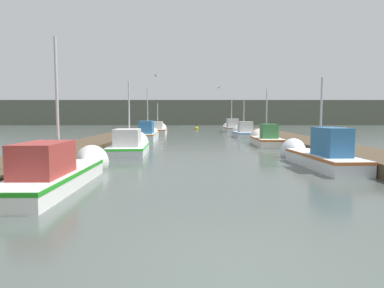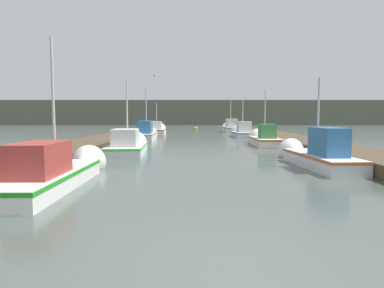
{
  "view_description": "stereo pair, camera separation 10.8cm",
  "coord_description": "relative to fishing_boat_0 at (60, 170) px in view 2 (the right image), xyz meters",
  "views": [
    {
      "loc": [
        -0.63,
        -4.24,
        2.03
      ],
      "look_at": [
        -0.59,
        12.36,
        0.61
      ],
      "focal_mm": 32.0,
      "sensor_mm": 36.0,
      "label": 1
    },
    {
      "loc": [
        -0.52,
        -4.24,
        2.03
      ],
      "look_at": [
        -0.59,
        12.36,
        0.61
      ],
      "focal_mm": 32.0,
      "sensor_mm": 36.0,
      "label": 2
    }
  ],
  "objects": [
    {
      "name": "ground_plane",
      "position": [
        4.43,
        -5.66,
        -0.41
      ],
      "size": [
        200.0,
        200.0,
        0.0
      ],
      "color": "#47514C"
    },
    {
      "name": "dock_left",
      "position": [
        -2.18,
        10.34,
        -0.17
      ],
      "size": [
        2.6,
        40.0,
        0.49
      ],
      "color": "#4C3D2B",
      "rests_on": "ground_plane"
    },
    {
      "name": "dock_right",
      "position": [
        11.04,
        10.34,
        -0.17
      ],
      "size": [
        2.6,
        40.0,
        0.49
      ],
      "color": "#4C3D2B",
      "rests_on": "ground_plane"
    },
    {
      "name": "distant_shore_ridge",
      "position": [
        4.43,
        65.19,
        2.05
      ],
      "size": [
        120.0,
        16.0,
        4.92
      ],
      "color": "#565B4C",
      "rests_on": "ground_plane"
    },
    {
      "name": "fishing_boat_0",
      "position": [
        0.0,
        0.0,
        0.0
      ],
      "size": [
        1.43,
        6.26,
        4.6
      ],
      "rotation": [
        0.0,
        0.0,
        0.01
      ],
      "color": "silver",
      "rests_on": "ground_plane"
    },
    {
      "name": "fishing_boat_1",
      "position": [
        8.82,
        3.63,
        0.04
      ],
      "size": [
        1.72,
        5.63,
        3.86
      ],
      "rotation": [
        0.0,
        0.0,
        0.07
      ],
      "color": "silver",
      "rests_on": "ground_plane"
    },
    {
      "name": "fishing_boat_2",
      "position": [
        0.48,
        8.37,
        -0.01
      ],
      "size": [
        2.07,
        5.15,
        4.4
      ],
      "rotation": [
        0.0,
        0.0,
        0.06
      ],
      "color": "silver",
      "rests_on": "ground_plane"
    },
    {
      "name": "fishing_boat_3",
      "position": [
        8.79,
        13.23,
        -0.01
      ],
      "size": [
        1.66,
        5.01,
        4.19
      ],
      "rotation": [
        0.0,
        0.0,
        -0.01
      ],
      "color": "silver",
      "rests_on": "ground_plane"
    },
    {
      "name": "fishing_boat_4",
      "position": [
        0.28,
        17.25,
        0.11
      ],
      "size": [
        1.49,
        5.83,
        4.42
      ],
      "rotation": [
        0.0,
        0.0,
        0.02
      ],
      "color": "silver",
      "rests_on": "ground_plane"
    },
    {
      "name": "fishing_boat_5",
      "position": [
        8.54,
        21.74,
        -0.01
      ],
      "size": [
        1.87,
        4.46,
        4.03
      ],
      "rotation": [
        0.0,
        0.0,
        0.03
      ],
      "color": "silver",
      "rests_on": "ground_plane"
    },
    {
      "name": "fishing_boat_6",
      "position": [
        0.17,
        26.62,
        -0.01
      ],
      "size": [
        2.0,
        6.45,
        3.79
      ],
      "rotation": [
        0.0,
        0.0,
        0.04
      ],
      "color": "silver",
      "rests_on": "ground_plane"
    },
    {
      "name": "fishing_boat_7",
      "position": [
        8.46,
        30.77,
        0.09
      ],
      "size": [
        1.77,
        5.29,
        4.38
      ],
      "rotation": [
        0.0,
        0.0,
        0.02
      ],
      "color": "silver",
      "rests_on": "ground_plane"
    },
    {
      "name": "mooring_piling_0",
      "position": [
        -0.96,
        32.48,
        0.08
      ],
      "size": [
        0.35,
        0.35,
        0.97
      ],
      "color": "#473523",
      "rests_on": "ground_plane"
    },
    {
      "name": "mooring_piling_1",
      "position": [
        -0.99,
        21.17,
        0.23
      ],
      "size": [
        0.27,
        0.27,
        1.27
      ],
      "color": "#473523",
      "rests_on": "ground_plane"
    },
    {
      "name": "mooring_piling_2",
      "position": [
        -0.96,
        34.21,
        0.21
      ],
      "size": [
        0.24,
        0.24,
        1.22
      ],
      "color": "#473523",
      "rests_on": "ground_plane"
    },
    {
      "name": "channel_buoy",
      "position": [
        4.41,
        37.44,
        -0.26
      ],
      "size": [
        0.54,
        0.54,
        1.04
      ],
      "color": "gold",
      "rests_on": "ground_plane"
    },
    {
      "name": "seagull_lead",
      "position": [
        1.33,
        14.22,
        4.34
      ],
      "size": [
        0.3,
        0.56,
        0.12
      ],
      "rotation": [
        0.0,
        0.0,
        4.58
      ],
      "color": "white"
    },
    {
      "name": "seagull_1",
      "position": [
        5.69,
        15.1,
        3.59
      ],
      "size": [
        0.34,
        0.55,
        0.12
      ],
      "rotation": [
        0.0,
        0.0,
        5.15
      ],
      "color": "white"
    }
  ]
}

